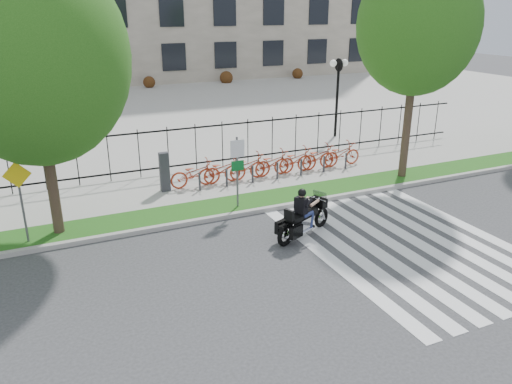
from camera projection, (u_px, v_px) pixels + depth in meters
name	position (u px, v px, depth m)	size (l,w,h in m)	color
ground	(262.00, 278.00, 13.16)	(120.00, 120.00, 0.00)	#353537
curb	(210.00, 219.00, 16.63)	(60.00, 0.20, 0.15)	#A19E97
grass_verge	(202.00, 210.00, 17.36)	(60.00, 1.50, 0.15)	#1F5816
sidewalk	(181.00, 188.00, 19.50)	(60.00, 3.50, 0.15)	#A6A59C
plaza	(110.00, 110.00, 34.50)	(80.00, 34.00, 0.10)	#A6A59C
crosswalk_stripes	(407.00, 244.00, 15.02)	(5.70, 8.00, 0.01)	silver
iron_fence	(168.00, 150.00, 20.62)	(30.00, 0.06, 2.00)	black
lamp_post_right	(338.00, 78.00, 26.16)	(1.06, 0.70, 4.25)	black
street_tree_1	(33.00, 57.00, 13.70)	(5.30, 5.30, 8.32)	#36261D
street_tree_2	(418.00, 25.00, 18.65)	(4.57, 4.57, 8.56)	#36261D
bike_share_station	(271.00, 163.00, 20.52)	(8.98, 0.89, 1.50)	#2D2D33
sign_pole_regulatory	(237.00, 163.00, 16.93)	(0.50, 0.09, 2.50)	#59595B
sign_pole_warning	(20.00, 191.00, 14.32)	(0.78, 0.09, 2.49)	#59595B
motorcycle_rider	(304.00, 217.00, 15.37)	(2.35, 1.31, 1.93)	black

